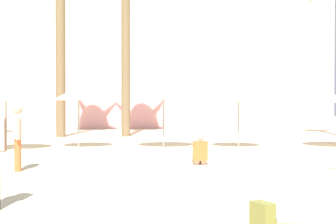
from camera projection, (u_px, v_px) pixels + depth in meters
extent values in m
cube|color=pink|center=(181.00, 15.00, 36.26)|extent=(21.19, 10.20, 18.01)
cylinder|color=brown|center=(126.00, 48.00, 23.52)|extent=(0.45, 0.45, 9.35)
cylinder|color=brown|center=(61.00, 47.00, 23.24)|extent=(0.48, 0.48, 9.36)
cylinder|color=gray|center=(6.00, 120.00, 16.39)|extent=(0.06, 0.06, 2.25)
cone|color=beige|center=(6.00, 95.00, 16.37)|extent=(2.37, 2.37, 0.42)
cylinder|color=gray|center=(163.00, 117.00, 17.37)|extent=(0.06, 0.06, 2.42)
cone|color=beige|center=(163.00, 92.00, 17.36)|extent=(2.41, 2.41, 0.53)
cylinder|color=gray|center=(79.00, 118.00, 17.27)|extent=(0.06, 0.06, 2.36)
cone|color=beige|center=(79.00, 94.00, 17.25)|extent=(2.09, 2.09, 0.50)
cylinder|color=gray|center=(239.00, 120.00, 17.31)|extent=(0.06, 0.06, 2.18)
cone|color=white|center=(239.00, 97.00, 17.30)|extent=(2.02, 2.02, 0.37)
cube|color=olive|center=(262.00, 219.00, 5.68)|extent=(0.30, 0.35, 0.42)
cube|color=brown|center=(269.00, 224.00, 5.74)|extent=(0.15, 0.21, 0.18)
cylinder|color=beige|center=(195.00, 160.00, 12.80)|extent=(0.21, 0.88, 0.16)
cylinder|color=beige|center=(202.00, 160.00, 12.81)|extent=(0.21, 0.88, 0.16)
cube|color=orange|center=(200.00, 151.00, 12.37)|extent=(0.41, 0.24, 0.54)
sphere|color=beige|center=(200.00, 136.00, 12.36)|extent=(0.25, 0.25, 0.24)
cylinder|color=#936B51|center=(3.00, 135.00, 7.11)|extent=(0.14, 0.14, 0.55)
cylinder|color=orange|center=(18.00, 155.00, 11.13)|extent=(0.20, 0.20, 0.82)
cylinder|color=orange|center=(18.00, 154.00, 11.31)|extent=(0.20, 0.20, 0.82)
cube|color=beige|center=(18.00, 127.00, 11.21)|extent=(0.32, 0.45, 0.59)
sphere|color=#D1A889|center=(18.00, 109.00, 11.20)|extent=(0.30, 0.30, 0.24)
cylinder|color=#D1A889|center=(18.00, 129.00, 10.98)|extent=(0.12, 0.12, 0.56)
cylinder|color=#D1A889|center=(17.00, 128.00, 11.44)|extent=(0.12, 0.12, 0.56)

